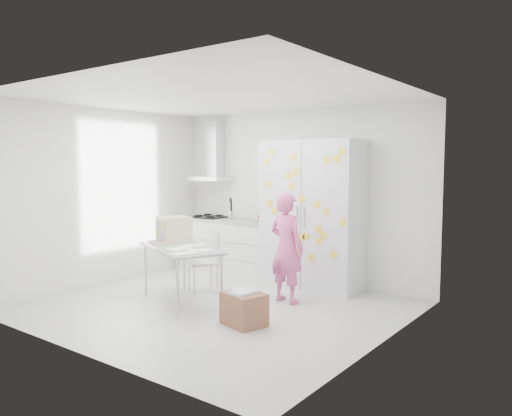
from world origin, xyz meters
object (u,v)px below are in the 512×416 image
Objects in this scene: person at (287,248)px; desk at (176,237)px; cardboard_box at (244,308)px; chair at (208,257)px.

desk is (-1.34, -0.73, 0.10)m from person.
desk is at bearing 165.85° from cardboard_box.
desk is 2.85× the size of cardboard_box.
desk reaches higher than cardboard_box.
cardboard_box is at bearing 0.49° from chair.
chair is (0.16, 0.47, -0.33)m from desk.
chair is 1.60m from cardboard_box.
person is 1.23m from chair.
person is 1.63× the size of chair.
person is 1.53m from desk.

